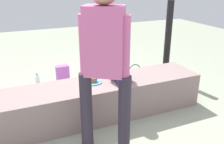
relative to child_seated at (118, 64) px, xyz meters
The scene contains 12 objects.
ground_plane 0.76m from the child_seated, behind, with size 12.00×12.00×0.00m, color #979E87.
concrete_ledge 0.56m from the child_seated, behind, with size 2.87×0.58×0.46m, color gray.
child_seated is the anchor object (origin of this frame).
adult_standing 0.84m from the child_seated, 124.72° to the right, with size 0.44×0.37×1.72m.
cake_plate 0.38m from the child_seated, behind, with size 0.22×0.22×0.07m.
gift_bag 1.43m from the child_seated, 109.89° to the left, with size 0.21×0.11×0.34m.
railing_post 1.50m from the child_seated, 31.08° to the left, with size 0.36×0.36×1.33m.
water_bottle_near_gift 1.03m from the child_seated, 128.02° to the left, with size 0.07×0.07×0.19m.
water_bottle_far_side 1.66m from the child_seated, 123.81° to the left, with size 0.07×0.07×0.21m.
party_cup_red 1.47m from the child_seated, 142.23° to the left, with size 0.08×0.08×0.10m, color red.
cake_box_white 1.58m from the child_seated, 155.53° to the left, with size 0.28×0.30×0.10m, color white.
handbag_black_leather 1.09m from the child_seated, 48.65° to the left, with size 0.30×0.15×0.35m.
Camera 1 is at (-0.87, -2.64, 1.69)m, focal length 39.60 mm.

